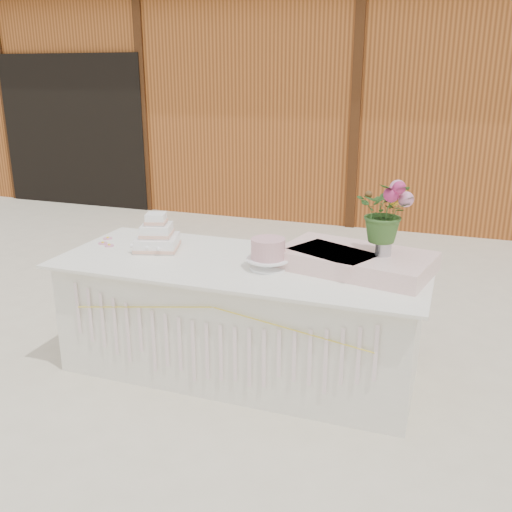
{
  "coord_description": "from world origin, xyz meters",
  "views": [
    {
      "loc": [
        1.26,
        -3.26,
        1.94
      ],
      "look_at": [
        0.0,
        0.3,
        0.72
      ],
      "focal_mm": 40.0,
      "sensor_mm": 36.0,
      "label": 1
    }
  ],
  "objects": [
    {
      "name": "pink_cake_stand",
      "position": [
        0.21,
        -0.07,
        0.88
      ],
      "size": [
        0.27,
        0.27,
        0.2
      ],
      "color": "white",
      "rests_on": "cake_table"
    },
    {
      "name": "loose_flowers",
      "position": [
        -1.05,
        0.06,
        0.78
      ],
      "size": [
        0.14,
        0.33,
        0.02
      ],
      "primitive_type": null,
      "rotation": [
        0.0,
        0.0,
        -0.04
      ],
      "color": "pink",
      "rests_on": "cake_table"
    },
    {
      "name": "ground",
      "position": [
        0.0,
        0.0,
        0.0
      ],
      "size": [
        80.0,
        80.0,
        0.0
      ],
      "primitive_type": "plane",
      "color": "beige",
      "rests_on": "ground"
    },
    {
      "name": "bouquet",
      "position": [
        0.89,
        0.09,
        1.2
      ],
      "size": [
        0.34,
        0.29,
        0.37
      ],
      "primitive_type": "imported",
      "rotation": [
        0.0,
        0.0,
        -0.01
      ],
      "color": "#335A24",
      "rests_on": "flower_vase"
    },
    {
      "name": "cake_table",
      "position": [
        0.0,
        -0.0,
        0.39
      ],
      "size": [
        2.4,
        1.0,
        0.77
      ],
      "color": "silver",
      "rests_on": "ground"
    },
    {
      "name": "barn",
      "position": [
        -0.01,
        5.99,
        1.68
      ],
      "size": [
        12.6,
        4.6,
        3.3
      ],
      "color": "#AB5B23",
      "rests_on": "ground"
    },
    {
      "name": "satin_runner",
      "position": [
        0.72,
        0.11,
        0.83
      ],
      "size": [
        1.0,
        0.7,
        0.12
      ],
      "primitive_type": "cube",
      "rotation": [
        0.0,
        0.0,
        -0.21
      ],
      "color": "#FECFCC",
      "rests_on": "cake_table"
    },
    {
      "name": "wedding_cake",
      "position": [
        -0.64,
        0.07,
        0.86
      ],
      "size": [
        0.36,
        0.36,
        0.26
      ],
      "rotation": [
        0.0,
        0.0,
        0.3
      ],
      "color": "white",
      "rests_on": "cake_table"
    },
    {
      "name": "flower_vase",
      "position": [
        0.89,
        0.09,
        0.95
      ],
      "size": [
        0.1,
        0.1,
        0.13
      ],
      "primitive_type": "cylinder",
      "color": "#B2B2B7",
      "rests_on": "satin_runner"
    }
  ]
}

